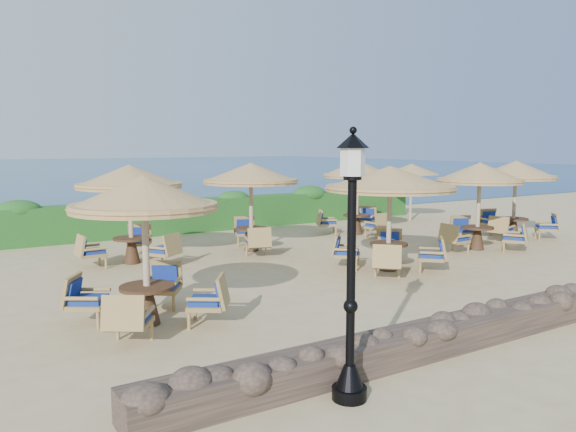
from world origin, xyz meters
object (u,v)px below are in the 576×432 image
(cafe_set_4, at_px, (251,184))
(cafe_set_6, at_px, (515,184))
(lamp_post, at_px, (351,278))
(cafe_set_0, at_px, (145,227))
(extra_parasol, at_px, (411,169))
(cafe_set_3, at_px, (130,193))
(cafe_set_5, at_px, (357,183))
(cafe_set_1, at_px, (390,195))
(cafe_set_2, at_px, (479,189))

(cafe_set_4, xyz_separation_m, cafe_set_6, (8.65, -2.72, -0.15))
(lamp_post, bearing_deg, cafe_set_4, 68.91)
(lamp_post, height_order, cafe_set_0, lamp_post)
(extra_parasol, distance_m, cafe_set_4, 9.30)
(cafe_set_3, xyz_separation_m, cafe_set_5, (8.32, 0.77, -0.09))
(lamp_post, xyz_separation_m, cafe_set_3, (0.06, 9.58, 0.36))
(cafe_set_1, bearing_deg, cafe_set_4, 112.14)
(cafe_set_0, height_order, cafe_set_3, same)
(extra_parasol, bearing_deg, lamp_post, -136.40)
(cafe_set_3, relative_size, cafe_set_4, 0.98)
(lamp_post, xyz_separation_m, cafe_set_2, (9.62, 6.04, 0.30))
(lamp_post, distance_m, cafe_set_5, 13.32)
(cafe_set_2, relative_size, cafe_set_5, 1.00)
(cafe_set_2, xyz_separation_m, cafe_set_6, (2.68, 0.72, 0.01))
(cafe_set_4, height_order, cafe_set_6, same)
(cafe_set_5, height_order, cafe_set_6, same)
(cafe_set_6, bearing_deg, cafe_set_5, 137.45)
(cafe_set_0, xyz_separation_m, cafe_set_3, (1.28, 5.35, 0.15))
(cafe_set_6, bearing_deg, cafe_set_4, 162.52)
(cafe_set_3, bearing_deg, lamp_post, -90.38)
(extra_parasol, distance_m, cafe_set_3, 12.77)
(cafe_set_3, bearing_deg, extra_parasol, 10.93)
(cafe_set_4, bearing_deg, cafe_set_5, 10.41)
(lamp_post, height_order, cafe_set_5, lamp_post)
(cafe_set_3, height_order, cafe_set_4, same)
(lamp_post, distance_m, cafe_set_2, 11.36)
(extra_parasol, bearing_deg, cafe_set_6, -93.27)
(cafe_set_0, distance_m, cafe_set_5, 11.39)
(cafe_set_0, bearing_deg, cafe_set_3, 76.53)
(extra_parasol, height_order, cafe_set_4, cafe_set_4)
(cafe_set_4, bearing_deg, cafe_set_3, 178.36)
(extra_parasol, height_order, cafe_set_2, cafe_set_2)
(cafe_set_1, relative_size, cafe_set_3, 1.16)
(cafe_set_3, bearing_deg, cafe_set_2, -20.34)
(cafe_set_1, distance_m, cafe_set_6, 7.09)
(extra_parasol, relative_size, cafe_set_3, 0.85)
(cafe_set_2, bearing_deg, cafe_set_3, 159.66)
(cafe_set_0, distance_m, cafe_set_6, 13.75)
(lamp_post, xyz_separation_m, extra_parasol, (12.60, 12.00, 0.62))
(cafe_set_0, relative_size, cafe_set_1, 0.83)
(cafe_set_0, height_order, cafe_set_4, same)
(cafe_set_0, xyz_separation_m, cafe_set_4, (4.87, 5.25, 0.26))
(lamp_post, bearing_deg, cafe_set_3, 89.62)
(cafe_set_2, height_order, cafe_set_6, same)
(cafe_set_2, height_order, cafe_set_4, same)
(cafe_set_0, xyz_separation_m, cafe_set_6, (13.52, 2.52, 0.10))
(lamp_post, height_order, cafe_set_4, lamp_post)
(extra_parasol, bearing_deg, cafe_set_5, -158.55)
(cafe_set_0, bearing_deg, extra_parasol, 29.35)
(cafe_set_5, bearing_deg, cafe_set_2, -74.04)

